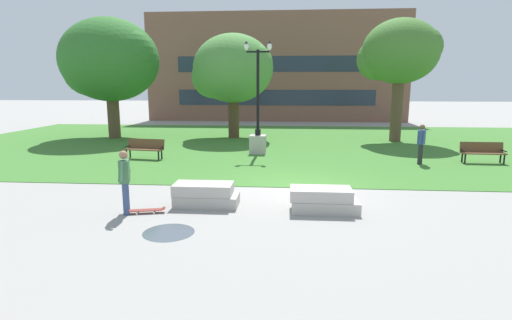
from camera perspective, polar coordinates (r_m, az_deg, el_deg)
name	(u,v)px	position (r m, az deg, el deg)	size (l,w,h in m)	color
ground_plane	(293,188)	(13.40, 5.38, -4.00)	(140.00, 140.00, 0.00)	gray
grass_lawn	(291,144)	(23.21, 5.05, 2.32)	(40.00, 20.00, 0.02)	#3D752D
concrete_block_center	(205,195)	(11.49, -7.25, -4.96)	(1.82, 0.90, 0.64)	#B2ADA3
concrete_block_left	(323,200)	(11.05, 9.55, -5.67)	(1.85, 0.90, 0.64)	#B2ADA3
person_skateboarder	(125,178)	(11.05, -18.24, -2.52)	(0.35, 1.23, 1.71)	#384C7A
skateboard	(146,210)	(11.18, -15.45, -6.91)	(1.04, 0.44, 0.14)	maroon
puddle	(169,232)	(9.68, -12.36, -10.07)	(1.21, 1.21, 0.01)	#47515B
park_bench_near_left	(482,151)	(19.97, 29.63, 1.10)	(1.81, 0.57, 0.90)	brown
park_bench_near_right	(145,148)	(19.07, -15.60, 1.73)	(1.86, 0.78, 0.90)	brown
lamp_post_right	(258,131)	(19.77, 0.27, 4.10)	(1.32, 0.80, 5.41)	#ADA89E
tree_far_left	(232,70)	(25.65, -3.41, 12.77)	(5.26, 5.01, 6.49)	#4C3823
tree_near_right	(109,61)	(27.09, -20.27, 13.11)	(6.30, 6.00, 7.42)	brown
tree_near_left	(399,53)	(25.45, 19.79, 14.18)	(4.62, 4.40, 7.14)	brown
person_bystander_near_lawn	(421,142)	(18.48, 22.53, 2.42)	(0.47, 0.80, 1.71)	#28282D
building_facade_distant	(276,68)	(37.50, 2.88, 13.06)	(23.97, 1.03, 9.82)	brown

